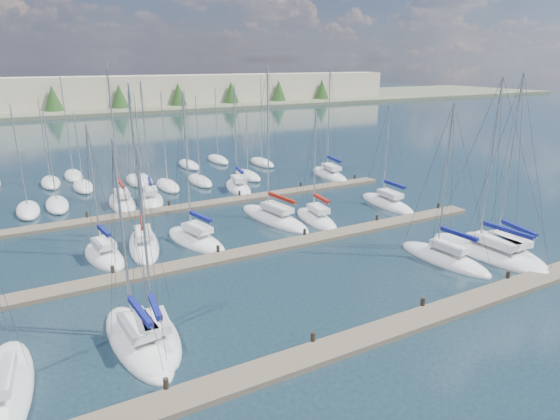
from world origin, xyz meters
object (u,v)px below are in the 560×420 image
sailboat_h (104,256)px  sailboat_c (156,337)px  sailboat_e (444,258)px  sailboat_l (316,219)px  sailboat_n (122,203)px  sailboat_a (1,393)px  sailboat_k (274,218)px  sailboat_r (330,175)px  sailboat_o (151,200)px  sailboat_m (387,203)px  sailboat_j (196,240)px  sailboat_g (504,251)px  sailboat_i (144,244)px  sailboat_b (138,341)px  sailboat_p (238,188)px  sailboat_f (488,253)px

sailboat_h → sailboat_c: size_ratio=0.97×
sailboat_e → sailboat_l: size_ratio=1.15×
sailboat_n → sailboat_l: sailboat_n is taller
sailboat_n → sailboat_a: bearing=-107.6°
sailboat_k → sailboat_a: sailboat_k is taller
sailboat_r → sailboat_o: (-23.82, -0.49, 0.01)m
sailboat_c → sailboat_o: 27.47m
sailboat_h → sailboat_o: sailboat_o is taller
sailboat_c → sailboat_r: bearing=46.1°
sailboat_m → sailboat_n: bearing=153.9°
sailboat_k → sailboat_h: 16.04m
sailboat_l → sailboat_j: size_ratio=0.84×
sailboat_k → sailboat_g: (12.42, -16.03, -0.00)m
sailboat_a → sailboat_i: 18.18m
sailboat_n → sailboat_b: sailboat_n is taller
sailboat_l → sailboat_m: (9.45, 0.79, -0.01)m
sailboat_r → sailboat_n: size_ratio=0.97×
sailboat_o → sailboat_l: size_ratio=1.21×
sailboat_k → sailboat_c: 21.38m
sailboat_l → sailboat_m: bearing=9.9°
sailboat_n → sailboat_b: 27.42m
sailboat_n → sailboat_c: sailboat_n is taller
sailboat_c → sailboat_b: size_ratio=0.96×
sailboat_n → sailboat_i: sailboat_n is taller
sailboat_g → sailboat_j: sailboat_g is taller
sailboat_i → sailboat_r: bearing=35.3°
sailboat_m → sailboat_p: bearing=132.9°
sailboat_f → sailboat_p: bearing=104.4°
sailboat_l → sailboat_j: 11.98m
sailboat_k → sailboat_e: (7.07, -14.82, -0.00)m
sailboat_k → sailboat_p: bearing=73.9°
sailboat_c → sailboat_l: size_ratio=1.03×
sailboat_l → sailboat_m: size_ratio=0.96×
sailboat_f → sailboat_b: sailboat_f is taller
sailboat_m → sailboat_r: bearing=84.8°
sailboat_o → sailboat_l: (12.42, -14.02, -0.01)m
sailboat_e → sailboat_h: bearing=144.1°
sailboat_r → sailboat_k: 19.24m
sailboat_i → sailboat_l: (16.09, -1.38, -0.01)m
sailboat_h → sailboat_r: bearing=16.3°
sailboat_f → sailboat_a: bearing=176.2°
sailboat_e → sailboat_j: size_ratio=0.96×
sailboat_o → sailboat_m: sailboat_o is taller
sailboat_r → sailboat_p: 13.31m
sailboat_r → sailboat_l: (-11.40, -14.52, -0.00)m
sailboat_n → sailboat_r: bearing=3.1°
sailboat_e → sailboat_j: bearing=134.1°
sailboat_r → sailboat_e: bearing=-97.7°
sailboat_k → sailboat_b: bearing=-146.4°
sailboat_g → sailboat_p: bearing=122.5°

